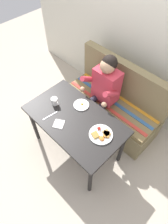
# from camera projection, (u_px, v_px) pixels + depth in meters

# --- Properties ---
(ground_plane) EXTENTS (8.00, 8.00, 0.00)m
(ground_plane) POSITION_uv_depth(u_px,v_px,m) (77.00, 148.00, 2.85)
(ground_plane) COLOR #B2A593
(back_wall) EXTENTS (4.40, 0.10, 2.60)m
(back_wall) POSITION_uv_depth(u_px,v_px,m) (149.00, 32.00, 2.38)
(back_wall) COLOR beige
(back_wall) RESTS_ON ground
(table) EXTENTS (1.20, 0.70, 0.73)m
(table) POSITION_uv_depth(u_px,v_px,m) (75.00, 123.00, 2.34)
(table) COLOR black
(table) RESTS_ON ground
(couch) EXTENTS (1.44, 0.56, 1.00)m
(couch) POSITION_uv_depth(u_px,v_px,m) (113.00, 105.00, 2.92)
(couch) COLOR olive
(couch) RESTS_ON ground
(person) EXTENTS (0.45, 0.61, 1.21)m
(person) POSITION_uv_depth(u_px,v_px,m) (103.00, 89.00, 2.56)
(person) COLOR #CB3546
(person) RESTS_ON ground
(plate_breakfast) EXTENTS (0.26, 0.26, 0.05)m
(plate_breakfast) POSITION_uv_depth(u_px,v_px,m) (101.00, 134.00, 2.12)
(plate_breakfast) COLOR white
(plate_breakfast) RESTS_ON table
(plate_eggs) EXTENTS (0.19, 0.19, 0.04)m
(plate_eggs) POSITION_uv_depth(u_px,v_px,m) (81.00, 105.00, 2.39)
(plate_eggs) COLOR white
(plate_eggs) RESTS_ON table
(coffee_mug) EXTENTS (0.12, 0.08, 0.10)m
(coffee_mug) POSITION_uv_depth(u_px,v_px,m) (55.00, 101.00, 2.37)
(coffee_mug) COLOR white
(coffee_mug) RESTS_ON table
(napkin) EXTENTS (0.16, 0.16, 0.01)m
(napkin) POSITION_uv_depth(u_px,v_px,m) (59.00, 124.00, 2.22)
(napkin) COLOR silver
(napkin) RESTS_ON table
(knife) EXTENTS (0.04, 0.20, 0.00)m
(knife) POSITION_uv_depth(u_px,v_px,m) (50.00, 116.00, 2.30)
(knife) COLOR silver
(knife) RESTS_ON table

